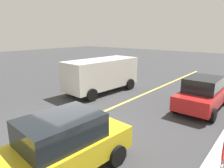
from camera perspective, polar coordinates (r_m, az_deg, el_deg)
The scene contains 6 objects.
ground_plane at distance 8.85m, azimuth -12.81°, elevation -12.03°, with size 80.00×80.00×0.00m, color #38383A.
lane_marking_centre at distance 10.75m, azimuth -0.02°, elevation -6.81°, with size 28.00×0.16×0.01m, color #E0D14C.
stop_sign at distance 4.49m, azimuth 29.07°, elevation -17.96°, with size 0.76×0.07×2.34m.
white_van at distance 13.40m, azimuth -3.03°, elevation 3.00°, with size 5.32×2.55×2.20m.
car_red_approaching at distance 11.44m, azimuth 24.40°, elevation -2.38°, with size 4.35×1.96×1.71m.
car_yellow_near_curb at distance 5.88m, azimuth -15.34°, elevation -17.10°, with size 4.60×2.20×1.71m.
Camera 1 is at (-4.73, -6.41, 3.85)m, focal length 32.30 mm.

